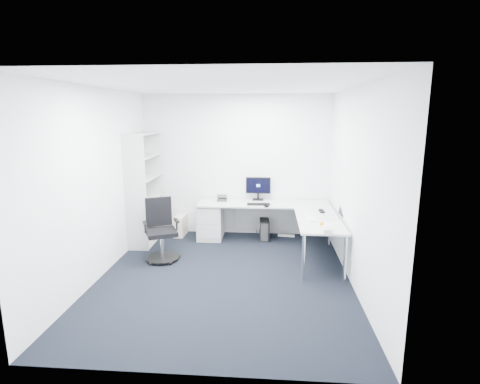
# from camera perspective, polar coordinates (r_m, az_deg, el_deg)

# --- Properties ---
(ground) EXTENTS (4.20, 4.20, 0.00)m
(ground) POSITION_cam_1_polar(r_m,az_deg,el_deg) (5.59, -2.41, -12.80)
(ground) COLOR black
(ceiling) EXTENTS (4.20, 4.20, 0.00)m
(ceiling) POSITION_cam_1_polar(r_m,az_deg,el_deg) (5.10, -2.69, 15.97)
(ceiling) COLOR white
(wall_back) EXTENTS (3.60, 0.02, 2.70)m
(wall_back) POSITION_cam_1_polar(r_m,az_deg,el_deg) (7.24, -0.55, 4.04)
(wall_back) COLOR white
(wall_back) RESTS_ON ground
(wall_front) EXTENTS (3.60, 0.02, 2.70)m
(wall_front) POSITION_cam_1_polar(r_m,az_deg,el_deg) (3.17, -7.12, -6.30)
(wall_front) COLOR white
(wall_front) RESTS_ON ground
(wall_left) EXTENTS (0.02, 4.20, 2.70)m
(wall_left) POSITION_cam_1_polar(r_m,az_deg,el_deg) (5.68, -20.87, 1.11)
(wall_left) COLOR white
(wall_left) RESTS_ON ground
(wall_right) EXTENTS (0.02, 4.20, 2.70)m
(wall_right) POSITION_cam_1_polar(r_m,az_deg,el_deg) (5.28, 17.25, 0.58)
(wall_right) COLOR white
(wall_right) RESTS_ON ground
(l_desk) EXTENTS (2.42, 1.35, 0.71)m
(l_desk) POSITION_cam_1_polar(r_m,az_deg,el_deg) (6.75, 3.63, -5.25)
(l_desk) COLOR #B4B6B6
(l_desk) RESTS_ON ground
(drawer_pedestal) EXTENTS (0.45, 0.57, 0.70)m
(drawer_pedestal) POSITION_cam_1_polar(r_m,az_deg,el_deg) (7.15, -4.50, -4.32)
(drawer_pedestal) COLOR #B4B6B6
(drawer_pedestal) RESTS_ON ground
(bookshelf) EXTENTS (0.39, 1.01, 2.01)m
(bookshelf) POSITION_cam_1_polar(r_m,az_deg,el_deg) (7.00, -14.38, 0.54)
(bookshelf) COLOR #B8BABA
(bookshelf) RESTS_ON ground
(task_chair) EXTENTS (0.74, 0.74, 1.00)m
(task_chair) POSITION_cam_1_polar(r_m,az_deg,el_deg) (6.14, -11.89, -5.79)
(task_chair) COLOR black
(task_chair) RESTS_ON ground
(black_pc_tower) EXTENTS (0.19, 0.39, 0.37)m
(black_pc_tower) POSITION_cam_1_polar(r_m,az_deg,el_deg) (7.13, 3.75, -5.71)
(black_pc_tower) COLOR black
(black_pc_tower) RESTS_ON ground
(beige_pc_tower) EXTENTS (0.20, 0.42, 0.39)m
(beige_pc_tower) POSITION_cam_1_polar(r_m,az_deg,el_deg) (7.42, -9.05, -5.04)
(beige_pc_tower) COLOR beige
(beige_pc_tower) RESTS_ON ground
(power_strip) EXTENTS (0.33, 0.09, 0.04)m
(power_strip) POSITION_cam_1_polar(r_m,az_deg,el_deg) (7.35, 7.06, -6.60)
(power_strip) COLOR silver
(power_strip) RESTS_ON ground
(monitor) EXTENTS (0.48, 0.16, 0.45)m
(monitor) POSITION_cam_1_polar(r_m,az_deg,el_deg) (7.16, 2.78, 0.55)
(monitor) COLOR black
(monitor) RESTS_ON l_desk
(black_keyboard) EXTENTS (0.43, 0.17, 0.02)m
(black_keyboard) POSITION_cam_1_polar(r_m,az_deg,el_deg) (6.82, 2.84, -1.87)
(black_keyboard) COLOR black
(black_keyboard) RESTS_ON l_desk
(mouse) EXTENTS (0.09, 0.12, 0.03)m
(mouse) POSITION_cam_1_polar(r_m,az_deg,el_deg) (6.70, 4.01, -2.09)
(mouse) COLOR black
(mouse) RESTS_ON l_desk
(desk_phone) EXTENTS (0.18, 0.18, 0.12)m
(desk_phone) POSITION_cam_1_polar(r_m,az_deg,el_deg) (7.13, -2.74, -0.84)
(desk_phone) COLOR #2A2B2D
(desk_phone) RESTS_ON l_desk
(laptop) EXTENTS (0.36, 0.36, 0.24)m
(laptop) POSITION_cam_1_polar(r_m,az_deg,el_deg) (6.15, 13.56, -2.68)
(laptop) COLOR silver
(laptop) RESTS_ON l_desk
(white_keyboard) EXTENTS (0.20, 0.46, 0.01)m
(white_keyboard) POSITION_cam_1_polar(r_m,az_deg,el_deg) (6.05, 10.54, -3.88)
(white_keyboard) COLOR silver
(white_keyboard) RESTS_ON l_desk
(headphones) EXTENTS (0.13, 0.20, 0.05)m
(headphones) POSITION_cam_1_polar(r_m,az_deg,el_deg) (6.47, 12.35, -2.75)
(headphones) COLOR black
(headphones) RESTS_ON l_desk
(orange_fruit) EXTENTS (0.08, 0.08, 0.08)m
(orange_fruit) POSITION_cam_1_polar(r_m,az_deg,el_deg) (5.64, 12.40, -4.81)
(orange_fruit) COLOR orange
(orange_fruit) RESTS_ON l_desk
(tissue_box) EXTENTS (0.12, 0.22, 0.07)m
(tissue_box) POSITION_cam_1_polar(r_m,az_deg,el_deg) (5.38, 13.07, -5.65)
(tissue_box) COLOR silver
(tissue_box) RESTS_ON l_desk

